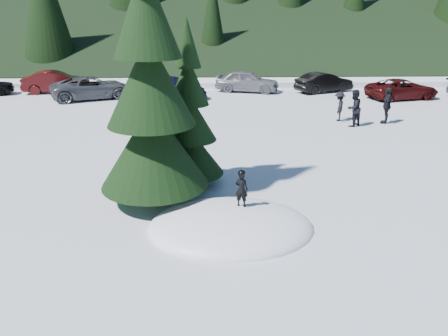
{
  "coord_description": "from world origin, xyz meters",
  "views": [
    {
      "loc": [
        -0.49,
        -10.48,
        5.52
      ],
      "look_at": [
        -0.13,
        1.7,
        1.1
      ],
      "focal_mm": 35.0,
      "sensor_mm": 36.0,
      "label": 1
    }
  ],
  "objects_px": {
    "car_1": "(56,82)",
    "car_5": "(324,82)",
    "adult_1": "(387,106)",
    "car_2": "(92,88)",
    "child_skier": "(241,189)",
    "adult_0": "(354,108)",
    "car_3": "(171,88)",
    "adult_2": "(339,106)",
    "car_4": "(247,81)",
    "car_6": "(402,89)",
    "spruce_short": "(189,123)",
    "spruce_tall": "(150,93)"
  },
  "relations": [
    {
      "from": "adult_0",
      "to": "car_6",
      "type": "bearing_deg",
      "value": -164.14
    },
    {
      "from": "child_skier",
      "to": "adult_2",
      "type": "xyz_separation_m",
      "value": [
        5.91,
        11.52,
        -0.2
      ]
    },
    {
      "from": "child_skier",
      "to": "car_3",
      "type": "relative_size",
      "value": 0.2
    },
    {
      "from": "adult_0",
      "to": "spruce_tall",
      "type": "bearing_deg",
      "value": 8.99
    },
    {
      "from": "adult_0",
      "to": "car_5",
      "type": "relative_size",
      "value": 0.44
    },
    {
      "from": "spruce_tall",
      "to": "adult_0",
      "type": "distance_m",
      "value": 12.78
    },
    {
      "from": "spruce_short",
      "to": "car_6",
      "type": "distance_m",
      "value": 19.73
    },
    {
      "from": "car_2",
      "to": "spruce_tall",
      "type": "bearing_deg",
      "value": 177.25
    },
    {
      "from": "spruce_short",
      "to": "car_1",
      "type": "height_order",
      "value": "spruce_short"
    },
    {
      "from": "car_4",
      "to": "car_5",
      "type": "relative_size",
      "value": 1.07
    },
    {
      "from": "spruce_tall",
      "to": "spruce_short",
      "type": "bearing_deg",
      "value": 54.46
    },
    {
      "from": "adult_1",
      "to": "car_4",
      "type": "height_order",
      "value": "adult_1"
    },
    {
      "from": "child_skier",
      "to": "car_1",
      "type": "relative_size",
      "value": 0.21
    },
    {
      "from": "car_3",
      "to": "car_6",
      "type": "xyz_separation_m",
      "value": [
        15.15,
        -0.67,
        -0.06
      ]
    },
    {
      "from": "child_skier",
      "to": "adult_1",
      "type": "bearing_deg",
      "value": -105.72
    },
    {
      "from": "car_1",
      "to": "car_5",
      "type": "distance_m",
      "value": 18.94
    },
    {
      "from": "spruce_short",
      "to": "adult_2",
      "type": "height_order",
      "value": "spruce_short"
    },
    {
      "from": "car_2",
      "to": "car_3",
      "type": "height_order",
      "value": "car_2"
    },
    {
      "from": "spruce_tall",
      "to": "car_3",
      "type": "bearing_deg",
      "value": 93.18
    },
    {
      "from": "car_2",
      "to": "car_5",
      "type": "distance_m",
      "value": 15.92
    },
    {
      "from": "spruce_short",
      "to": "car_3",
      "type": "height_order",
      "value": "spruce_short"
    },
    {
      "from": "spruce_short",
      "to": "child_skier",
      "type": "bearing_deg",
      "value": -62.13
    },
    {
      "from": "child_skier",
      "to": "car_5",
      "type": "distance_m",
      "value": 21.32
    },
    {
      "from": "adult_1",
      "to": "car_1",
      "type": "distance_m",
      "value": 22.07
    },
    {
      "from": "spruce_short",
      "to": "adult_1",
      "type": "bearing_deg",
      "value": 39.88
    },
    {
      "from": "adult_0",
      "to": "car_1",
      "type": "bearing_deg",
      "value": -65.74
    },
    {
      "from": "adult_0",
      "to": "car_2",
      "type": "distance_m",
      "value": 16.72
    },
    {
      "from": "spruce_short",
      "to": "adult_0",
      "type": "height_order",
      "value": "spruce_short"
    },
    {
      "from": "spruce_tall",
      "to": "adult_0",
      "type": "height_order",
      "value": "spruce_tall"
    },
    {
      "from": "child_skier",
      "to": "adult_0",
      "type": "distance_m",
      "value": 12.15
    },
    {
      "from": "child_skier",
      "to": "car_5",
      "type": "xyz_separation_m",
      "value": [
        7.22,
        20.05,
        -0.28
      ]
    },
    {
      "from": "adult_1",
      "to": "car_2",
      "type": "bearing_deg",
      "value": -85.15
    },
    {
      "from": "car_1",
      "to": "car_4",
      "type": "bearing_deg",
      "value": -103.38
    },
    {
      "from": "adult_1",
      "to": "car_6",
      "type": "relative_size",
      "value": 0.39
    },
    {
      "from": "car_4",
      "to": "car_2",
      "type": "bearing_deg",
      "value": 117.97
    },
    {
      "from": "spruce_short",
      "to": "adult_0",
      "type": "bearing_deg",
      "value": 44.02
    },
    {
      "from": "spruce_tall",
      "to": "car_6",
      "type": "bearing_deg",
      "value": 48.29
    },
    {
      "from": "car_6",
      "to": "adult_2",
      "type": "bearing_deg",
      "value": 122.92
    },
    {
      "from": "child_skier",
      "to": "car_2",
      "type": "xyz_separation_m",
      "value": [
        -8.57,
        18.03,
        -0.24
      ]
    },
    {
      "from": "car_3",
      "to": "adult_0",
      "type": "bearing_deg",
      "value": -105.36
    },
    {
      "from": "car_5",
      "to": "car_6",
      "type": "height_order",
      "value": "car_5"
    },
    {
      "from": "car_3",
      "to": "spruce_tall",
      "type": "bearing_deg",
      "value": -153.84
    },
    {
      "from": "adult_1",
      "to": "car_1",
      "type": "bearing_deg",
      "value": -87.84
    },
    {
      "from": "adult_2",
      "to": "car_5",
      "type": "bearing_deg",
      "value": -171.1
    },
    {
      "from": "car_3",
      "to": "adult_2",
      "type": "bearing_deg",
      "value": -102.11
    },
    {
      "from": "car_2",
      "to": "adult_1",
      "type": "bearing_deg",
      "value": -135.77
    },
    {
      "from": "child_skier",
      "to": "adult_2",
      "type": "distance_m",
      "value": 12.95
    },
    {
      "from": "spruce_tall",
      "to": "adult_2",
      "type": "bearing_deg",
      "value": 50.18
    },
    {
      "from": "spruce_tall",
      "to": "spruce_short",
      "type": "distance_m",
      "value": 2.11
    },
    {
      "from": "car_2",
      "to": "car_4",
      "type": "height_order",
      "value": "car_4"
    }
  ]
}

